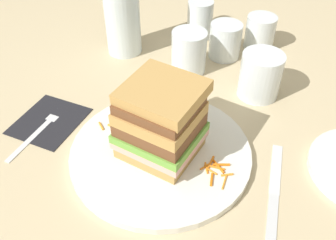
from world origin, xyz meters
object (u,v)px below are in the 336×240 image
juice_glass (260,77)px  empty_tumbler_0 (225,41)px  empty_tumbler_1 (189,52)px  main_plate (161,152)px  knife (274,195)px  fork (41,127)px  empty_tumbler_3 (200,19)px  napkin_dark (49,121)px  empty_tumbler_2 (260,32)px  sandwich (160,122)px

juice_glass → empty_tumbler_0: (-0.10, 0.11, -0.00)m
juice_glass → empty_tumbler_1: 0.16m
empty_tumbler_0 → empty_tumbler_1: empty_tumbler_1 is taller
main_plate → knife: bearing=-2.0°
empty_tumbler_1 → main_plate: bearing=-78.7°
main_plate → fork: bearing=-172.6°
empty_tumbler_0 → empty_tumbler_3: (-0.08, 0.06, 0.01)m
napkin_dark → empty_tumbler_1: empty_tumbler_1 is taller
empty_tumbler_1 → empty_tumbler_2: 0.19m
empty_tumbler_3 → fork: bearing=-108.3°
main_plate → sandwich: sandwich is taller
main_plate → empty_tumbler_1: 0.26m
empty_tumbler_0 → knife: bearing=-61.5°
empty_tumbler_1 → empty_tumbler_2: bearing=53.8°
sandwich → fork: (-0.22, -0.03, -0.07)m
knife → empty_tumbler_1: 0.35m
napkin_dark → empty_tumbler_0: empty_tumbler_0 is taller
juice_glass → empty_tumbler_2: bearing=103.1°
empty_tumbler_0 → empty_tumbler_3: size_ratio=0.87×
sandwich → empty_tumbler_2: sandwich is taller
empty_tumbler_3 → napkin_dark: bearing=-109.2°
napkin_dark → empty_tumbler_0: 0.41m
sandwich → main_plate: bearing=-111.2°
napkin_dark → empty_tumbler_2: (0.28, 0.41, 0.04)m
knife → empty_tumbler_3: empty_tumbler_3 is taller
empty_tumbler_2 → main_plate: bearing=-98.9°
sandwich → empty_tumbler_2: size_ratio=1.73×
main_plate → fork: size_ratio=1.77×
fork → knife: fork is taller
juice_glass → empty_tumbler_2: (-0.04, 0.18, -0.00)m
fork → empty_tumbler_2: empty_tumbler_2 is taller
juice_glass → sandwich: bearing=-114.9°
sandwich → empty_tumbler_3: size_ratio=1.47×
knife → empty_tumbler_3: (-0.27, 0.40, 0.04)m
knife → empty_tumbler_3: 0.49m
sandwich → empty_tumbler_1: 0.26m
empty_tumbler_3 → main_plate: bearing=-78.7°
empty_tumbler_2 → fork: bearing=-123.2°
knife → juice_glass: size_ratio=2.26×
main_plate → empty_tumbler_3: empty_tumbler_3 is taller
main_plate → sandwich: size_ratio=2.26×
knife → main_plate: bearing=178.0°
juice_glass → empty_tumbler_0: 0.15m
empty_tumbler_0 → empty_tumbler_2: size_ratio=1.03×
fork → empty_tumbler_1: empty_tumbler_1 is taller
sandwich → napkin_dark: bearing=-178.2°
knife → empty_tumbler_2: bearing=106.8°
napkin_dark → empty_tumbler_0: bearing=56.9°
fork → empty_tumbler_0: 0.43m
juice_glass → napkin_dark: bearing=-144.4°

